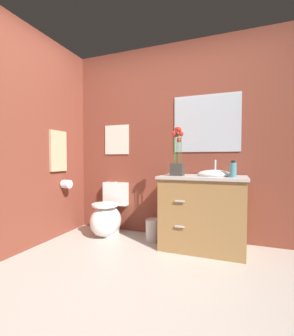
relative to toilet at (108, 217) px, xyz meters
name	(u,v)px	position (x,y,z in m)	size (l,w,h in m)	color
ground_plane	(118,305)	(0.82, -1.27, -0.24)	(9.30, 9.30, 0.00)	#B2ADA3
wall_back	(189,140)	(1.02, 0.30, 1.01)	(4.34, 0.05, 2.50)	brown
wall_left	(20,137)	(-0.60, -0.81, 1.01)	(0.05, 4.33, 2.50)	brown
toilet	(108,217)	(0.00, 0.00, 0.00)	(0.38, 0.59, 0.69)	white
vanity_cabinet	(203,211)	(1.24, -0.03, 0.18)	(0.94, 0.56, 1.00)	#9E7242
flower_vase	(177,158)	(0.96, -0.09, 0.78)	(0.14, 0.14, 0.55)	#38332D
soap_bottle	(233,170)	(1.56, -0.13, 0.66)	(0.07, 0.07, 0.17)	teal
trash_bin	(153,230)	(0.64, -0.01, -0.11)	(0.18, 0.18, 0.27)	#B7B7BC
wall_poster	(117,140)	(0.00, 0.27, 1.04)	(0.37, 0.01, 0.41)	silver
wall_mirror	(206,123)	(1.24, 0.27, 1.21)	(0.80, 0.01, 0.70)	#B2BCC6
hanging_towel	(58,151)	(-0.56, -0.28, 0.87)	(0.03, 0.28, 0.52)	tan
toilet_paper_roll	(67,184)	(-0.50, -0.20, 0.44)	(0.11, 0.11, 0.11)	white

